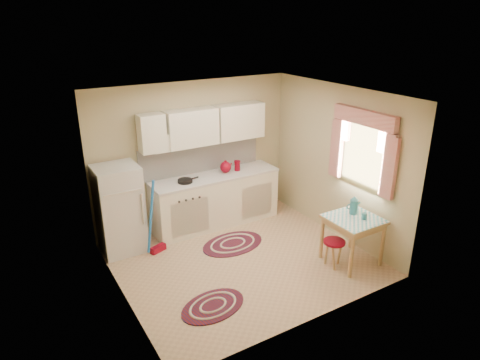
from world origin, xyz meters
name	(u,v)px	position (x,y,z in m)	size (l,w,h in m)	color
room_shell	(243,155)	(0.16, 0.24, 1.60)	(3.64, 3.60, 2.52)	tan
fridge	(120,209)	(-1.45, 1.25, 0.70)	(0.65, 0.60, 1.40)	silver
broom	(156,217)	(-1.00, 0.90, 0.60)	(0.28, 0.12, 1.20)	blue
base_cabinets	(216,201)	(0.24, 1.30, 0.44)	(2.25, 0.60, 0.88)	white
countertop	(215,176)	(0.24, 1.30, 0.90)	(2.27, 0.62, 0.04)	silver
frying_pan	(185,181)	(-0.34, 1.25, 0.94)	(0.25, 0.25, 0.05)	black
red_kettle	(226,167)	(0.45, 1.30, 1.03)	(0.22, 0.20, 0.22)	maroon
red_canister	(237,166)	(0.69, 1.30, 1.00)	(0.10, 0.10, 0.16)	maroon
table	(352,240)	(1.38, -0.86, 0.36)	(0.72, 0.72, 0.72)	tan
stool	(333,253)	(1.07, -0.82, 0.21)	(0.32, 0.32, 0.42)	maroon
coffee_pot	(354,205)	(1.48, -0.74, 0.87)	(0.15, 0.13, 0.30)	teal
mug	(364,216)	(1.48, -0.96, 0.77)	(0.07, 0.07, 0.10)	teal
rug_center	(233,244)	(0.12, 0.49, 0.01)	(1.06, 0.71, 0.02)	maroon
rug_left	(213,306)	(-0.90, -0.75, 0.01)	(0.90, 0.60, 0.02)	maroon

